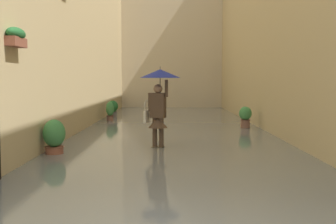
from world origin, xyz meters
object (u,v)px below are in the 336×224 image
at_px(person_wading, 159,91).
at_px(potted_plant_near_right, 110,112).
at_px(potted_plant_mid_right, 113,109).
at_px(potted_plant_far_right, 54,137).
at_px(potted_plant_far_left, 245,117).

xyz_separation_m(person_wading, potted_plant_near_right, (2.28, -7.41, -1.06)).
relative_size(potted_plant_near_right, potted_plant_mid_right, 1.01).
bearing_deg(person_wading, potted_plant_near_right, -72.90).
xyz_separation_m(potted_plant_near_right, potted_plant_far_right, (0.17, 8.40, 0.01)).
relative_size(potted_plant_far_right, potted_plant_mid_right, 1.00).
bearing_deg(person_wading, potted_plant_far_right, 21.99).
distance_m(person_wading, potted_plant_near_right, 7.83).
xyz_separation_m(potted_plant_far_left, potted_plant_far_right, (5.48, 5.60, -0.01)).
relative_size(potted_plant_far_left, potted_plant_mid_right, 0.96).
bearing_deg(potted_plant_near_right, potted_plant_far_right, 88.83).
relative_size(potted_plant_far_left, potted_plant_far_right, 0.96).
bearing_deg(person_wading, potted_plant_mid_right, -74.84).
bearing_deg(person_wading, potted_plant_far_left, -123.29).
xyz_separation_m(potted_plant_near_right, potted_plant_far_left, (-5.31, 2.81, 0.02)).
bearing_deg(potted_plant_far_left, potted_plant_mid_right, -36.14).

